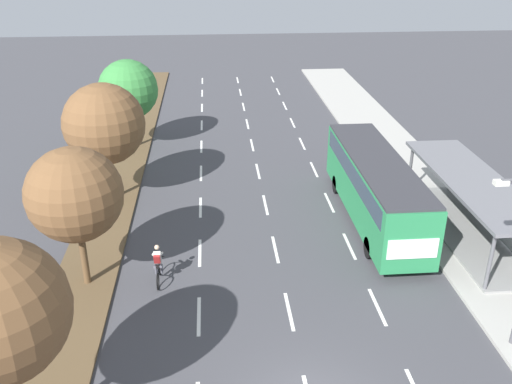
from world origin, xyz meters
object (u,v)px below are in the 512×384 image
at_px(bus, 375,183).
at_px(median_tree_fourth, 128,90).
at_px(median_tree_third, 104,124).
at_px(bus_shelter, 475,200).
at_px(cyclist, 158,266).
at_px(median_tree_second, 75,195).

relative_size(bus, median_tree_fourth, 1.92).
height_order(bus, median_tree_third, median_tree_third).
relative_size(bus_shelter, bus, 0.92).
relative_size(bus_shelter, median_tree_third, 1.63).
height_order(median_tree_third, median_tree_fourth, median_tree_third).
xyz_separation_m(cyclist, median_tree_third, (-3.12, 8.17, 3.57)).
bearing_deg(bus, median_tree_second, -161.05).
distance_m(bus, cyclist, 11.49).
height_order(median_tree_second, median_tree_third, median_tree_third).
bearing_deg(bus_shelter, median_tree_fourth, 142.49).
xyz_separation_m(bus, median_tree_second, (-13.39, -4.60, 2.08)).
height_order(cyclist, median_tree_third, median_tree_third).
xyz_separation_m(bus, median_tree_fourth, (-13.33, 11.64, 1.99)).
height_order(bus, median_tree_second, median_tree_second).
bearing_deg(cyclist, median_tree_fourth, 100.12).
bearing_deg(bus, cyclist, -155.99).
distance_m(bus_shelter, median_tree_second, 18.02).
distance_m(bus_shelter, bus, 4.68).
height_order(bus_shelter, median_tree_third, median_tree_third).
relative_size(median_tree_third, median_tree_fourth, 1.08).
xyz_separation_m(bus_shelter, cyclist, (-14.71, -2.77, -1.08)).
bearing_deg(bus, median_tree_third, 165.43).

